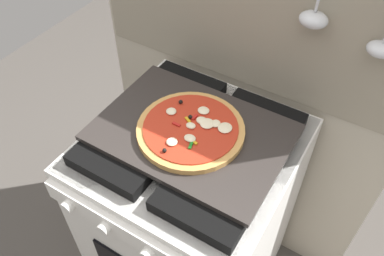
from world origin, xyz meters
TOP-DOWN VIEW (x-y plane):
  - kitchen_backsplash at (0.00, 0.33)m, footprint 1.10×0.09m
  - stove at (-0.00, -0.00)m, footprint 0.60×0.64m
  - baking_tray at (0.00, 0.00)m, footprint 0.54×0.38m
  - pizza_left at (0.00, -0.01)m, footprint 0.31×0.31m

SIDE VIEW (x-z plane):
  - stove at x=0.00m, z-range 0.00..0.90m
  - kitchen_backsplash at x=0.00m, z-range 0.01..1.56m
  - baking_tray at x=0.00m, z-range 0.90..0.92m
  - pizza_left at x=0.00m, z-range 0.91..0.94m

